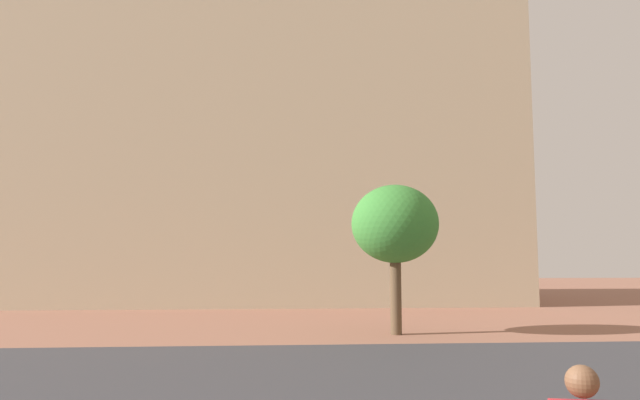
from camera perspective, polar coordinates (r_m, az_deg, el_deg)
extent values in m
plane|color=#93604C|center=(14.52, -1.33, -15.50)|extent=(120.00, 120.00, 0.00)
cube|color=#38383D|center=(12.84, -0.93, -16.78)|extent=(120.00, 8.60, 0.00)
cube|color=beige|center=(36.17, -5.70, 4.74)|extent=(28.76, 12.93, 18.13)
cube|color=beige|center=(37.55, 0.42, 12.41)|extent=(5.60, 5.60, 28.40)
cylinder|color=beige|center=(34.52, -28.05, 8.31)|extent=(2.80, 2.80, 20.94)
cylinder|color=beige|center=(33.91, 16.71, 9.01)|extent=(2.80, 2.80, 21.98)
sphere|color=brown|center=(4.44, 24.34, -15.94)|extent=(0.22, 0.22, 0.22)
cylinder|color=brown|center=(19.39, 7.46, -9.37)|extent=(0.37, 0.37, 2.46)
ellipsoid|color=#387F33|center=(19.38, 7.37, -2.33)|extent=(2.88, 2.88, 2.59)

